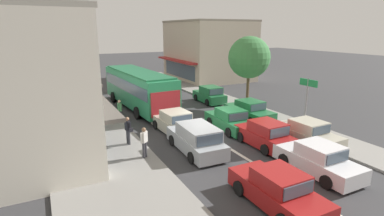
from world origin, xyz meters
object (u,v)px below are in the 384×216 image
parked_sedan_kerb_front (307,134)px  street_tree_right (249,57)px  sedan_behind_bus_near (278,190)px  wagon_adjacent_lane_lead (196,139)px  pedestrian_with_handbag_near (128,129)px  sedan_queue_far_back (175,123)px  traffic_light_downstreet (87,62)px  pedestrian_browsing_midblock (120,110)px  parked_sedan_kerb_second (249,111)px  sedan_adjacent_lane_trail (230,120)px  pedestrian_far_walker (144,141)px  parked_hatchback_kerb_third (210,95)px  directional_road_sign (307,92)px  city_bus (138,87)px  sedan_behind_bus_mid (318,160)px  hatchback_queue_gap_filler (265,135)px

parked_sedan_kerb_front → street_tree_right: 9.26m
parked_sedan_kerb_front → sedan_behind_bus_near: bearing=-145.4°
wagon_adjacent_lane_lead → pedestrian_with_handbag_near: pedestrian_with_handbag_near is taller
sedan_queue_far_back → traffic_light_downstreet: (-2.48, 20.14, 2.19)m
sedan_behind_bus_near → pedestrian_browsing_midblock: bearing=102.3°
parked_sedan_kerb_second → street_tree_right: 4.90m
sedan_adjacent_lane_trail → pedestrian_far_walker: pedestrian_far_walker is taller
pedestrian_with_handbag_near → parked_hatchback_kerb_third: bearing=36.8°
parked_sedan_kerb_second → pedestrian_far_walker: (-9.32, -3.41, 0.40)m
sedan_behind_bus_near → directional_road_sign: bearing=37.4°
wagon_adjacent_lane_lead → traffic_light_downstreet: (-2.22, 23.64, 2.11)m
traffic_light_downstreet → directional_road_sign: (10.21, -23.84, -0.18)m
city_bus → parked_sedan_kerb_front: (6.34, -12.55, -1.22)m
sedan_adjacent_lane_trail → pedestrian_browsing_midblock: size_ratio=2.61×
sedan_queue_far_back → street_tree_right: (7.98, 2.86, 3.69)m
sedan_adjacent_lane_trail → pedestrian_far_walker: bearing=-163.0°
sedan_adjacent_lane_trail → sedan_behind_bus_mid: bearing=-89.0°
wagon_adjacent_lane_lead → parked_sedan_kerb_second: size_ratio=1.07×
sedan_queue_far_back → pedestrian_browsing_midblock: size_ratio=2.62×
sedan_queue_far_back → street_tree_right: bearing=19.7°
sedan_adjacent_lane_trail → directional_road_sign: bearing=-31.5°
directional_road_sign → pedestrian_with_handbag_near: size_ratio=2.21×
sedan_adjacent_lane_trail → parked_hatchback_kerb_third: (2.68, 7.35, 0.05)m
sedan_behind_bus_near → hatchback_queue_gap_filler: bearing=54.4°
hatchback_queue_gap_filler → parked_hatchback_kerb_third: same height
parked_hatchback_kerb_third → parked_sedan_kerb_second: bearing=-90.6°
parked_sedan_kerb_second → parked_hatchback_kerb_third: parked_hatchback_kerb_third is taller
street_tree_right → hatchback_queue_gap_filler: bearing=-120.3°
hatchback_queue_gap_filler → wagon_adjacent_lane_lead: bearing=164.8°
directional_road_sign → wagon_adjacent_lane_lead: bearing=178.5°
hatchback_queue_gap_filler → parked_sedan_kerb_front: hatchback_queue_gap_filler is taller
wagon_adjacent_lane_lead → sedan_queue_far_back: 3.51m
sedan_behind_bus_near → pedestrian_browsing_midblock: 13.38m
traffic_light_downstreet → pedestrian_with_handbag_near: 21.23m
directional_road_sign → street_tree_right: size_ratio=0.59×
hatchback_queue_gap_filler → parked_sedan_kerb_second: size_ratio=0.87×
sedan_adjacent_lane_trail → street_tree_right: bearing=42.1°
hatchback_queue_gap_filler → sedan_queue_far_back: (-3.64, 4.56, -0.05)m
sedan_queue_far_back → parked_sedan_kerb_second: same height
parked_sedan_kerb_front → sedan_queue_far_back: bearing=138.3°
wagon_adjacent_lane_lead → sedan_behind_bus_mid: size_ratio=1.08×
sedan_adjacent_lane_trail → wagon_adjacent_lane_lead: bearing=-148.3°
parked_sedan_kerb_second → city_bus: bearing=132.9°
sedan_behind_bus_mid → sedan_adjacent_lane_trail: bearing=91.0°
city_bus → directional_road_sign: 13.49m
traffic_light_downstreet → pedestrian_browsing_midblock: bearing=-91.0°
wagon_adjacent_lane_lead → traffic_light_downstreet: bearing=95.4°
parked_sedan_kerb_second → pedestrian_far_walker: 9.93m
sedan_behind_bus_near → pedestrian_browsing_midblock: pedestrian_browsing_midblock is taller
parked_hatchback_kerb_third → pedestrian_browsing_midblock: bearing=-163.3°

